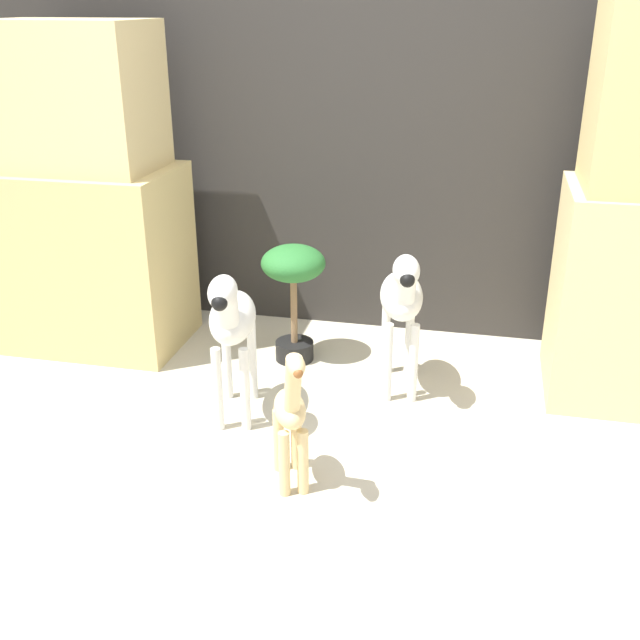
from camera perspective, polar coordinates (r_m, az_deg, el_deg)
The scene contains 7 objects.
ground_plane at distance 2.61m, azimuth -1.72°, elevation -13.53°, with size 14.00×14.00×0.00m, color beige.
wall_back at distance 3.65m, azimuth 4.33°, elevation 15.92°, with size 6.40×0.08×2.20m.
rock_pillar_left at distance 3.67m, azimuth -17.26°, elevation 8.34°, with size 0.82×0.56×1.49m.
zebra_right at distance 3.10m, azimuth 6.26°, elevation 1.67°, with size 0.24×0.50×0.66m.
zebra_left at distance 2.88m, azimuth -6.78°, elevation -0.01°, with size 0.24×0.50×0.66m.
giraffe_figurine at distance 2.53m, azimuth -2.24°, elevation -7.29°, with size 0.20×0.33×0.57m.
potted_palm_front at distance 3.38m, azimuth -2.03°, elevation 3.10°, with size 0.29×0.29×0.56m.
Camera 1 is at (0.53, -2.02, 1.56)m, focal length 42.00 mm.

